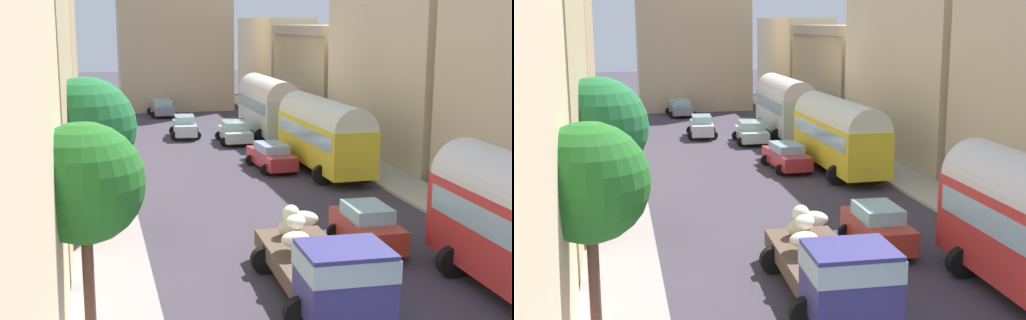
% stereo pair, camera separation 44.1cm
% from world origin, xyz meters
% --- Properties ---
extents(ground_plane, '(154.00, 154.00, 0.00)m').
position_xyz_m(ground_plane, '(0.00, 27.00, 0.00)').
color(ground_plane, '#3B343F').
extents(sidewalk_left, '(2.50, 70.00, 0.14)m').
position_xyz_m(sidewalk_left, '(-7.25, 27.00, 0.07)').
color(sidewalk_left, gray).
rests_on(sidewalk_left, ground).
extents(sidewalk_right, '(2.50, 70.00, 0.14)m').
position_xyz_m(sidewalk_right, '(7.25, 27.00, 0.07)').
color(sidewalk_right, '#ADAB9A').
rests_on(sidewalk_right, ground).
extents(building_left_1, '(4.52, 13.86, 9.86)m').
position_xyz_m(building_left_1, '(-10.76, 16.48, 4.93)').
color(building_left_1, tan).
rests_on(building_left_1, ground).
extents(building_left_2, '(4.49, 13.15, 13.03)m').
position_xyz_m(building_left_2, '(-10.54, 30.29, 6.54)').
color(building_left_2, tan).
rests_on(building_left_2, ground).
extents(building_right_2, '(4.47, 14.47, 12.17)m').
position_xyz_m(building_right_2, '(10.74, 27.10, 6.09)').
color(building_right_2, beige).
rests_on(building_right_2, ground).
extents(building_right_3, '(5.90, 13.81, 7.77)m').
position_xyz_m(building_right_3, '(11.18, 42.04, 3.92)').
color(building_right_3, tan).
rests_on(building_right_3, ground).
extents(building_right_4, '(4.44, 14.78, 8.42)m').
position_xyz_m(building_right_4, '(10.72, 57.34, 4.21)').
color(building_right_4, beige).
rests_on(building_right_4, ground).
extents(distant_church, '(10.12, 6.98, 20.98)m').
position_xyz_m(distant_church, '(-0.00, 53.26, 7.65)').
color(distant_church, '#CCAD86').
rests_on(distant_church, ground).
extents(parked_bus_1, '(3.35, 9.38, 3.99)m').
position_xyz_m(parked_bus_1, '(4.46, 23.42, 2.21)').
color(parked_bus_1, yellow).
rests_on(parked_bus_1, ground).
extents(parked_bus_2, '(3.26, 8.84, 4.23)m').
position_xyz_m(parked_bus_2, '(4.43, 35.41, 2.36)').
color(parked_bus_2, beige).
rests_on(parked_bus_2, ground).
extents(cargo_truck_0, '(3.28, 7.19, 2.30)m').
position_xyz_m(cargo_truck_0, '(-1.38, 6.30, 1.21)').
color(cargo_truck_0, navy).
rests_on(cargo_truck_0, ground).
extents(car_0, '(2.27, 4.04, 1.54)m').
position_xyz_m(car_0, '(-1.37, 36.47, 0.78)').
color(car_0, silver).
rests_on(car_0, ground).
extents(car_1, '(2.40, 4.22, 1.43)m').
position_xyz_m(car_1, '(-1.82, 47.91, 0.73)').
color(car_1, gray).
rests_on(car_1, ground).
extents(car_2, '(2.21, 3.88, 1.62)m').
position_xyz_m(car_2, '(1.76, 10.77, 0.81)').
color(car_2, '#B73323').
rests_on(car_2, ground).
extents(car_3, '(2.36, 4.50, 1.46)m').
position_xyz_m(car_3, '(1.86, 24.60, 0.75)').
color(car_3, '#B32B2E').
rests_on(car_3, ground).
extents(car_4, '(2.52, 4.30, 1.47)m').
position_xyz_m(car_4, '(1.64, 33.39, 0.75)').
color(car_4, silver).
rests_on(car_4, ground).
extents(pedestrian_1, '(0.43, 0.43, 1.79)m').
position_xyz_m(pedestrian_1, '(-7.39, 21.54, 1.01)').
color(pedestrian_1, '#4E4336').
rests_on(pedestrian_1, ground).
extents(roadside_tree_0, '(2.98, 2.98, 5.71)m').
position_xyz_m(roadside_tree_0, '(-7.90, 5.27, 4.20)').
color(roadside_tree_0, brown).
rests_on(roadside_tree_0, ground).
extents(roadside_tree_1, '(3.84, 3.84, 6.02)m').
position_xyz_m(roadside_tree_1, '(-7.90, 15.22, 4.08)').
color(roadside_tree_1, brown).
rests_on(roadside_tree_1, ground).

